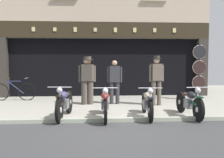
# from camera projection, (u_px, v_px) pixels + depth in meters

# --- Properties ---
(ground) EXTENTS (21.39, 22.00, 0.18)m
(ground) POSITION_uv_depth(u_px,v_px,m) (118.00, 134.00, 5.96)
(ground) COLOR #A19E90
(shop_facade) EXTENTS (9.69, 4.42, 6.81)m
(shop_facade) POSITION_uv_depth(u_px,v_px,m) (103.00, 57.00, 13.75)
(shop_facade) COLOR black
(shop_facade) RESTS_ON ground
(motorcycle_left) EXTENTS (0.62, 1.98, 0.93)m
(motorcycle_left) POSITION_uv_depth(u_px,v_px,m) (64.00, 102.00, 7.47)
(motorcycle_left) COLOR black
(motorcycle_left) RESTS_ON ground
(motorcycle_center_left) EXTENTS (0.62, 2.11, 0.93)m
(motorcycle_center_left) POSITION_uv_depth(u_px,v_px,m) (105.00, 103.00, 7.42)
(motorcycle_center_left) COLOR black
(motorcycle_center_left) RESTS_ON ground
(motorcycle_center) EXTENTS (0.62, 1.98, 0.90)m
(motorcycle_center) POSITION_uv_depth(u_px,v_px,m) (147.00, 102.00, 7.57)
(motorcycle_center) COLOR black
(motorcycle_center) RESTS_ON ground
(motorcycle_center_right) EXTENTS (0.62, 1.94, 0.92)m
(motorcycle_center_right) POSITION_uv_depth(u_px,v_px,m) (189.00, 102.00, 7.62)
(motorcycle_center_right) COLOR black
(motorcycle_center_right) RESTS_ON ground
(salesman_left) EXTENTS (0.55, 0.37, 1.75)m
(salesman_left) POSITION_uv_depth(u_px,v_px,m) (88.00, 77.00, 9.78)
(salesman_left) COLOR brown
(salesman_left) RESTS_ON ground
(shopkeeper_center) EXTENTS (0.56, 0.25, 1.61)m
(shopkeeper_center) POSITION_uv_depth(u_px,v_px,m) (115.00, 80.00, 9.88)
(shopkeeper_center) COLOR #2D2D33
(shopkeeper_center) RESTS_ON ground
(salesman_right) EXTENTS (0.55, 0.36, 1.78)m
(salesman_right) POSITION_uv_depth(u_px,v_px,m) (156.00, 78.00, 9.54)
(salesman_right) COLOR brown
(salesman_right) RESTS_ON ground
(assistant_far_right) EXTENTS (0.55, 0.33, 1.74)m
(assistant_far_right) POSITION_uv_depth(u_px,v_px,m) (86.00, 78.00, 9.74)
(assistant_far_right) COLOR #38332D
(assistant_far_right) RESTS_ON ground
(tyre_sign_pole) EXTENTS (0.56, 0.06, 2.29)m
(tyre_sign_pole) POSITION_uv_depth(u_px,v_px,m) (199.00, 68.00, 10.77)
(tyre_sign_pole) COLOR #232328
(tyre_sign_pole) RESTS_ON ground
(advert_board_near) EXTENTS (0.78, 0.03, 1.07)m
(advert_board_near) POSITION_uv_depth(u_px,v_px,m) (55.00, 56.00, 12.02)
(advert_board_near) COLOR silver
(leaning_bicycle) EXTENTS (1.77, 0.50, 0.95)m
(leaning_bicycle) POSITION_uv_depth(u_px,v_px,m) (13.00, 91.00, 10.77)
(leaning_bicycle) COLOR black
(leaning_bicycle) RESTS_ON ground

